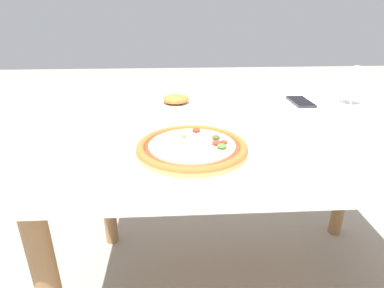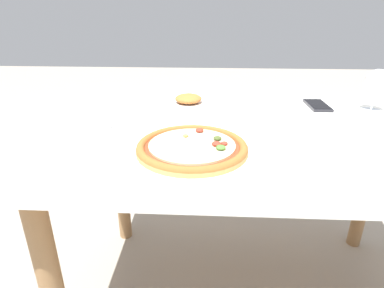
{
  "view_description": "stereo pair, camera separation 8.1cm",
  "coord_description": "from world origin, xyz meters",
  "px_view_note": "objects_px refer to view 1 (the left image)",
  "views": [
    {
      "loc": [
        -0.24,
        -0.94,
        1.07
      ],
      "look_at": [
        -0.2,
        -0.2,
        0.75
      ],
      "focal_mm": 30.0,
      "sensor_mm": 36.0,
      "label": 1
    },
    {
      "loc": [
        -0.16,
        -0.94,
        1.07
      ],
      "look_at": [
        -0.2,
        -0.2,
        0.75
      ],
      "focal_mm": 30.0,
      "sensor_mm": 36.0,
      "label": 2
    }
  ],
  "objects_px": {
    "pizza_plate": "(192,149)",
    "wine_glass_far_left": "(356,78)",
    "cell_phone": "(300,102)",
    "fork": "(105,122)",
    "dining_table": "(249,150)",
    "side_plate": "(176,101)"
  },
  "relations": [
    {
      "from": "pizza_plate",
      "to": "wine_glass_far_left",
      "type": "relative_size",
      "value": 2.09
    },
    {
      "from": "cell_phone",
      "to": "side_plate",
      "type": "relative_size",
      "value": 0.84
    },
    {
      "from": "fork",
      "to": "wine_glass_far_left",
      "type": "xyz_separation_m",
      "value": [
        0.89,
        0.14,
        0.1
      ]
    },
    {
      "from": "pizza_plate",
      "to": "side_plate",
      "type": "relative_size",
      "value": 1.8
    },
    {
      "from": "dining_table",
      "to": "side_plate",
      "type": "height_order",
      "value": "side_plate"
    },
    {
      "from": "dining_table",
      "to": "side_plate",
      "type": "relative_size",
      "value": 7.73
    },
    {
      "from": "fork",
      "to": "cell_phone",
      "type": "relative_size",
      "value": 1.16
    },
    {
      "from": "wine_glass_far_left",
      "to": "pizza_plate",
      "type": "bearing_deg",
      "value": -147.4
    },
    {
      "from": "wine_glass_far_left",
      "to": "cell_phone",
      "type": "xyz_separation_m",
      "value": [
        -0.18,
        0.04,
        -0.1
      ]
    },
    {
      "from": "wine_glass_far_left",
      "to": "dining_table",
      "type": "bearing_deg",
      "value": -155.3
    },
    {
      "from": "pizza_plate",
      "to": "wine_glass_far_left",
      "type": "xyz_separation_m",
      "value": [
        0.63,
        0.4,
        0.09
      ]
    },
    {
      "from": "fork",
      "to": "pizza_plate",
      "type": "bearing_deg",
      "value": -43.67
    },
    {
      "from": "cell_phone",
      "to": "fork",
      "type": "bearing_deg",
      "value": -165.32
    },
    {
      "from": "cell_phone",
      "to": "pizza_plate",
      "type": "bearing_deg",
      "value": -135.31
    },
    {
      "from": "wine_glass_far_left",
      "to": "cell_phone",
      "type": "bearing_deg",
      "value": 166.16
    },
    {
      "from": "pizza_plate",
      "to": "side_plate",
      "type": "xyz_separation_m",
      "value": [
        -0.04,
        0.44,
        -0.0
      ]
    },
    {
      "from": "dining_table",
      "to": "cell_phone",
      "type": "relative_size",
      "value": 9.24
    },
    {
      "from": "side_plate",
      "to": "fork",
      "type": "bearing_deg",
      "value": -142.05
    },
    {
      "from": "cell_phone",
      "to": "side_plate",
      "type": "distance_m",
      "value": 0.48
    },
    {
      "from": "fork",
      "to": "dining_table",
      "type": "bearing_deg",
      "value": -6.33
    },
    {
      "from": "dining_table",
      "to": "cell_phone",
      "type": "bearing_deg",
      "value": 43.9
    },
    {
      "from": "dining_table",
      "to": "fork",
      "type": "bearing_deg",
      "value": 173.67
    }
  ]
}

